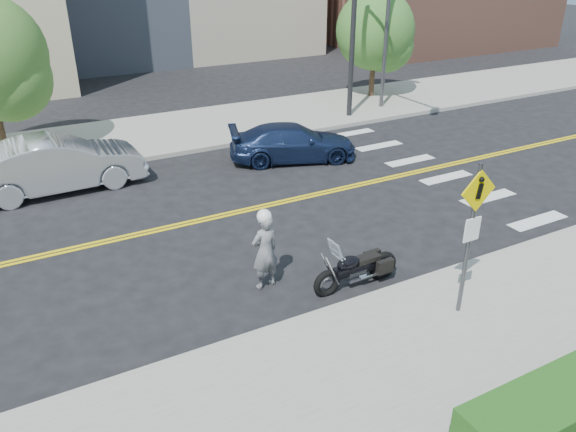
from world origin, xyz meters
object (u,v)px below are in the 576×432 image
(pedestrian_sign, at_px, (472,226))
(motorcyclist, at_px, (265,249))
(parked_car_silver, at_px, (58,164))
(motorcycle, at_px, (357,261))
(parked_car_blue, at_px, (293,142))

(pedestrian_sign, height_order, motorcyclist, pedestrian_sign)
(motorcyclist, xyz_separation_m, parked_car_silver, (-2.94, 7.43, -0.10))
(motorcyclist, relative_size, motorcycle, 0.90)
(parked_car_silver, bearing_deg, pedestrian_sign, -152.29)
(motorcycle, bearing_deg, parked_car_silver, 118.30)
(pedestrian_sign, bearing_deg, parked_car_silver, 119.31)
(pedestrian_sign, height_order, parked_car_blue, pedestrian_sign)
(parked_car_silver, xyz_separation_m, parked_car_blue, (7.14, -1.02, -0.19))
(parked_car_silver, bearing_deg, motorcyclist, -160.03)
(pedestrian_sign, height_order, motorcycle, pedestrian_sign)
(pedestrian_sign, distance_m, motorcyclist, 4.04)
(pedestrian_sign, relative_size, parked_car_blue, 0.72)
(motorcycle, bearing_deg, motorcyclist, 151.48)
(pedestrian_sign, distance_m, motorcycle, 2.54)
(motorcyclist, distance_m, motorcycle, 1.92)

